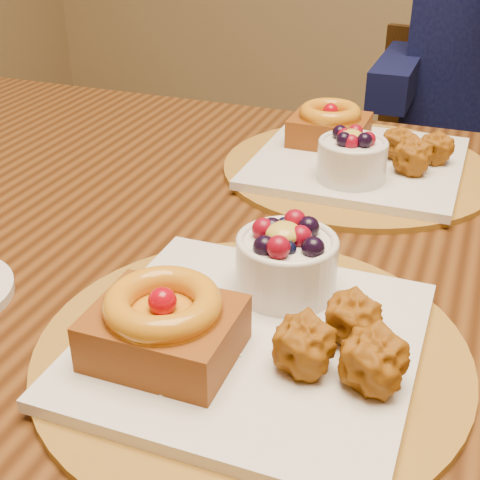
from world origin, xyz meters
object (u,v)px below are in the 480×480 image
object	(u,v)px
dining_table	(313,297)
chair_far	(436,193)
place_setting_near	(250,324)
place_setting_far	(356,156)

from	to	relation	value
dining_table	chair_far	world-z (taller)	chair_far
place_setting_near	place_setting_far	size ratio (longest dim) A/B	1.00
dining_table	place_setting_near	bearing A→B (deg)	-90.91
dining_table	place_setting_far	xyz separation A→B (m)	(-0.00, 0.21, 0.10)
place_setting_far	chair_far	world-z (taller)	place_setting_far
place_setting_far	dining_table	bearing A→B (deg)	-89.25
dining_table	place_setting_near	xyz separation A→B (m)	(-0.00, -0.21, 0.11)
place_setting_near	chair_far	size ratio (longest dim) A/B	0.47
place_setting_near	dining_table	bearing A→B (deg)	89.09
place_setting_near	chair_far	distance (m)	1.15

